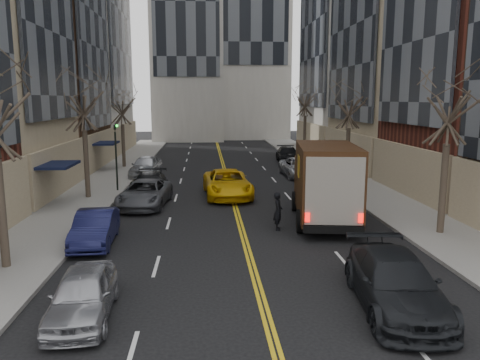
# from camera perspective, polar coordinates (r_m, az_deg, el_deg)

# --- Properties ---
(sidewalk_left) EXTENTS (4.00, 66.00, 0.15)m
(sidewalk_left) POSITION_cam_1_polar(r_m,az_deg,el_deg) (36.74, -15.76, 0.16)
(sidewalk_left) COLOR slate
(sidewalk_left) RESTS_ON ground
(sidewalk_right) EXTENTS (4.00, 66.00, 0.15)m
(sidewalk_right) POSITION_cam_1_polar(r_m,az_deg,el_deg) (37.55, 12.26, 0.51)
(sidewalk_right) COLOR slate
(sidewalk_right) RESTS_ON ground
(tree_lf_mid) EXTENTS (3.20, 3.20, 8.91)m
(tree_lf_mid) POSITION_cam_1_polar(r_m,az_deg,el_deg) (29.39, -18.68, 10.45)
(tree_lf_mid) COLOR #382D23
(tree_lf_mid) RESTS_ON sidewalk_left
(tree_lf_far) EXTENTS (3.20, 3.20, 8.12)m
(tree_lf_far) POSITION_cam_1_polar(r_m,az_deg,el_deg) (42.11, -14.26, 9.56)
(tree_lf_far) COLOR #382D23
(tree_lf_far) RESTS_ON sidewalk_left
(tree_rt_near) EXTENTS (3.20, 3.20, 8.71)m
(tree_rt_near) POSITION_cam_1_polar(r_m,az_deg,el_deg) (22.13, 24.31, 10.08)
(tree_rt_near) COLOR #382D23
(tree_rt_near) RESTS_ON sidewalk_right
(tree_rt_mid) EXTENTS (3.20, 3.20, 8.32)m
(tree_rt_mid) POSITION_cam_1_polar(r_m,az_deg,el_deg) (35.10, 13.24, 9.83)
(tree_rt_mid) COLOR #382D23
(tree_rt_mid) RESTS_ON sidewalk_right
(tree_rt_far) EXTENTS (3.20, 3.20, 9.11)m
(tree_rt_far) POSITION_cam_1_polar(r_m,az_deg,el_deg) (49.62, 8.01, 10.59)
(tree_rt_far) COLOR #382D23
(tree_rt_far) RESTS_ON sidewalk_right
(traffic_signal) EXTENTS (0.29, 0.26, 4.70)m
(traffic_signal) POSITION_cam_1_polar(r_m,az_deg,el_deg) (31.20, -14.89, 3.61)
(traffic_signal) COLOR black
(traffic_signal) RESTS_ON sidewalk_left
(ups_truck) EXTENTS (3.64, 7.40, 3.89)m
(ups_truck) POSITION_cam_1_polar(r_m,az_deg,el_deg) (23.24, 10.33, -0.40)
(ups_truck) COLOR black
(ups_truck) RESTS_ON ground
(observer_sedan) EXTENTS (2.76, 5.62, 1.57)m
(observer_sedan) POSITION_cam_1_polar(r_m,az_deg,el_deg) (14.60, 18.40, -11.77)
(observer_sedan) COLOR black
(observer_sedan) RESTS_ON ground
(taxi) EXTENTS (3.09, 6.11, 1.66)m
(taxi) POSITION_cam_1_polar(r_m,az_deg,el_deg) (29.14, -1.55, -0.44)
(taxi) COLOR #E1AA09
(taxi) RESTS_ON ground
(pedestrian) EXTENTS (0.51, 0.70, 1.78)m
(pedestrian) POSITION_cam_1_polar(r_m,az_deg,el_deg) (21.83, 4.66, -3.81)
(pedestrian) COLOR black
(pedestrian) RESTS_ON ground
(parked_lf_a) EXTENTS (1.87, 4.13, 1.38)m
(parked_lf_a) POSITION_cam_1_polar(r_m,az_deg,el_deg) (14.04, -18.62, -13.10)
(parked_lf_a) COLOR #A6A7AD
(parked_lf_a) RESTS_ON ground
(parked_lf_b) EXTENTS (1.72, 4.38, 1.42)m
(parked_lf_b) POSITION_cam_1_polar(r_m,az_deg,el_deg) (20.59, -17.24, -5.60)
(parked_lf_b) COLOR #12143A
(parked_lf_b) RESTS_ON ground
(parked_lf_c) EXTENTS (2.93, 5.53, 1.48)m
(parked_lf_c) POSITION_cam_1_polar(r_m,az_deg,el_deg) (27.07, -11.52, -1.62)
(parked_lf_c) COLOR #4A4C52
(parked_lf_c) RESTS_ON ground
(parked_lf_d) EXTENTS (2.24, 5.34, 1.54)m
(parked_lf_d) POSITION_cam_1_polar(r_m,az_deg,el_deg) (29.14, -11.00, -0.73)
(parked_lf_d) COLOR black
(parked_lf_d) RESTS_ON ground
(parked_lf_e) EXTENTS (2.46, 5.04, 1.66)m
(parked_lf_e) POSITION_cam_1_polar(r_m,az_deg,el_deg) (37.39, -11.39, 1.67)
(parked_lf_e) COLOR #B6B9BF
(parked_lf_e) RESTS_ON ground
(parked_rt_a) EXTENTS (1.98, 4.42, 1.41)m
(parked_rt_a) POSITION_cam_1_polar(r_m,az_deg,el_deg) (33.41, 9.55, 0.55)
(parked_rt_a) COLOR #4F5157
(parked_rt_a) RESTS_ON ground
(parked_rt_b) EXTENTS (2.70, 5.37, 1.46)m
(parked_rt_b) POSITION_cam_1_polar(r_m,az_deg,el_deg) (36.91, 7.26, 1.52)
(parked_rt_b) COLOR #B2B4BB
(parked_rt_b) RESTS_ON ground
(parked_rt_c) EXTENTS (2.40, 5.18, 1.46)m
(parked_rt_c) POSITION_cam_1_polar(r_m,az_deg,el_deg) (45.37, 5.85, 3.11)
(parked_rt_c) COLOR black
(parked_rt_c) RESTS_ON ground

